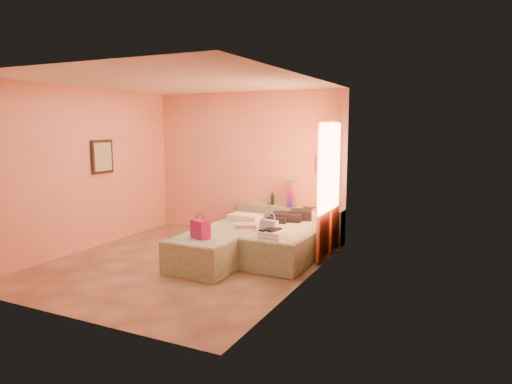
{
  "coord_description": "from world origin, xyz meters",
  "views": [
    {
      "loc": [
        4.05,
        -5.75,
        2.16
      ],
      "look_at": [
        0.87,
        0.85,
        1.08
      ],
      "focal_mm": 32.0,
      "sensor_mm": 36.0,
      "label": 1
    }
  ],
  "objects_px": {
    "water_bottle": "(272,199)",
    "bed_left": "(223,246)",
    "headboard_ledge": "(290,223)",
    "magenta_handbag": "(200,229)",
    "flower_vase": "(326,203)",
    "blue_handbag": "(269,226)",
    "bed_right": "(290,243)",
    "green_book": "(309,208)",
    "towel_stack": "(273,235)"
  },
  "relations": [
    {
      "from": "water_bottle",
      "to": "bed_left",
      "type": "bearing_deg",
      "value": -93.32
    },
    {
      "from": "headboard_ledge",
      "to": "magenta_handbag",
      "type": "height_order",
      "value": "magenta_handbag"
    },
    {
      "from": "water_bottle",
      "to": "flower_vase",
      "type": "relative_size",
      "value": 0.93
    },
    {
      "from": "blue_handbag",
      "to": "bed_right",
      "type": "bearing_deg",
      "value": 65.58
    },
    {
      "from": "magenta_handbag",
      "to": "flower_vase",
      "type": "bearing_deg",
      "value": 83.98
    },
    {
      "from": "magenta_handbag",
      "to": "water_bottle",
      "type": "bearing_deg",
      "value": 108.95
    },
    {
      "from": "magenta_handbag",
      "to": "blue_handbag",
      "type": "xyz_separation_m",
      "value": [
        0.73,
        0.86,
        -0.05
      ]
    },
    {
      "from": "green_book",
      "to": "blue_handbag",
      "type": "distance_m",
      "value": 1.39
    },
    {
      "from": "bed_left",
      "to": "flower_vase",
      "type": "height_order",
      "value": "flower_vase"
    },
    {
      "from": "bed_left",
      "to": "bed_right",
      "type": "relative_size",
      "value": 1.0
    },
    {
      "from": "bed_left",
      "to": "blue_handbag",
      "type": "distance_m",
      "value": 0.81
    },
    {
      "from": "bed_left",
      "to": "magenta_handbag",
      "type": "relative_size",
      "value": 6.82
    },
    {
      "from": "bed_right",
      "to": "towel_stack",
      "type": "xyz_separation_m",
      "value": [
        0.02,
        -0.76,
        0.3
      ]
    },
    {
      "from": "flower_vase",
      "to": "magenta_handbag",
      "type": "bearing_deg",
      "value": -118.65
    },
    {
      "from": "bed_right",
      "to": "green_book",
      "type": "height_order",
      "value": "green_book"
    },
    {
      "from": "headboard_ledge",
      "to": "blue_handbag",
      "type": "bearing_deg",
      "value": -81.59
    },
    {
      "from": "bed_right",
      "to": "green_book",
      "type": "bearing_deg",
      "value": 93.05
    },
    {
      "from": "bed_left",
      "to": "magenta_handbag",
      "type": "distance_m",
      "value": 0.7
    },
    {
      "from": "flower_vase",
      "to": "towel_stack",
      "type": "distance_m",
      "value": 1.83
    },
    {
      "from": "headboard_ledge",
      "to": "towel_stack",
      "type": "height_order",
      "value": "headboard_ledge"
    },
    {
      "from": "towel_stack",
      "to": "magenta_handbag",
      "type": "bearing_deg",
      "value": -154.26
    },
    {
      "from": "headboard_ledge",
      "to": "flower_vase",
      "type": "height_order",
      "value": "flower_vase"
    },
    {
      "from": "headboard_ledge",
      "to": "blue_handbag",
      "type": "height_order",
      "value": "blue_handbag"
    },
    {
      "from": "headboard_ledge",
      "to": "magenta_handbag",
      "type": "relative_size",
      "value": 6.99
    },
    {
      "from": "magenta_handbag",
      "to": "bed_right",
      "type": "bearing_deg",
      "value": 74.93
    },
    {
      "from": "water_bottle",
      "to": "towel_stack",
      "type": "xyz_separation_m",
      "value": [
        0.82,
        -1.84,
        -0.21
      ]
    },
    {
      "from": "green_book",
      "to": "towel_stack",
      "type": "xyz_separation_m",
      "value": [
        0.05,
        -1.76,
        -0.12
      ]
    },
    {
      "from": "headboard_ledge",
      "to": "towel_stack",
      "type": "xyz_separation_m",
      "value": [
        0.44,
        -1.81,
        0.23
      ]
    },
    {
      "from": "water_bottle",
      "to": "magenta_handbag",
      "type": "height_order",
      "value": "water_bottle"
    },
    {
      "from": "water_bottle",
      "to": "blue_handbag",
      "type": "bearing_deg",
      "value": -68.15
    },
    {
      "from": "headboard_ledge",
      "to": "water_bottle",
      "type": "bearing_deg",
      "value": 174.94
    },
    {
      "from": "green_book",
      "to": "blue_handbag",
      "type": "height_order",
      "value": "green_book"
    },
    {
      "from": "headboard_ledge",
      "to": "water_bottle",
      "type": "distance_m",
      "value": 0.58
    },
    {
      "from": "green_book",
      "to": "flower_vase",
      "type": "relative_size",
      "value": 0.77
    },
    {
      "from": "green_book",
      "to": "magenta_handbag",
      "type": "distance_m",
      "value": 2.41
    },
    {
      "from": "flower_vase",
      "to": "towel_stack",
      "type": "xyz_separation_m",
      "value": [
        -0.27,
        -1.79,
        -0.22
      ]
    },
    {
      "from": "towel_stack",
      "to": "blue_handbag",
      "type": "bearing_deg",
      "value": 120.95
    },
    {
      "from": "magenta_handbag",
      "to": "blue_handbag",
      "type": "relative_size",
      "value": 1.06
    },
    {
      "from": "towel_stack",
      "to": "bed_left",
      "type": "bearing_deg",
      "value": 173.1
    },
    {
      "from": "bed_right",
      "to": "flower_vase",
      "type": "relative_size",
      "value": 8.37
    },
    {
      "from": "bed_left",
      "to": "towel_stack",
      "type": "relative_size",
      "value": 5.71
    },
    {
      "from": "bed_left",
      "to": "magenta_handbag",
      "type": "height_order",
      "value": "magenta_handbag"
    },
    {
      "from": "blue_handbag",
      "to": "magenta_handbag",
      "type": "bearing_deg",
      "value": -124.47
    },
    {
      "from": "magenta_handbag",
      "to": "towel_stack",
      "type": "xyz_separation_m",
      "value": [
        0.97,
        0.47,
        -0.09
      ]
    },
    {
      "from": "green_book",
      "to": "water_bottle",
      "type": "bearing_deg",
      "value": 178.09
    },
    {
      "from": "bed_right",
      "to": "water_bottle",
      "type": "distance_m",
      "value": 1.44
    },
    {
      "from": "bed_left",
      "to": "green_book",
      "type": "xyz_separation_m",
      "value": [
        0.87,
        1.65,
        0.42
      ]
    },
    {
      "from": "magenta_handbag",
      "to": "bed_left",
      "type": "bearing_deg",
      "value": 107.89
    },
    {
      "from": "headboard_ledge",
      "to": "magenta_handbag",
      "type": "xyz_separation_m",
      "value": [
        -0.52,
        -2.28,
        0.31
      ]
    },
    {
      "from": "green_book",
      "to": "flower_vase",
      "type": "distance_m",
      "value": 0.34
    }
  ]
}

